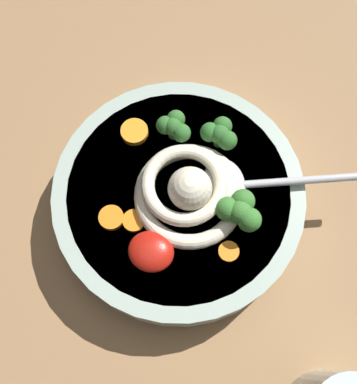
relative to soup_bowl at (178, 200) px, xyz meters
The scene contains 12 objects.
table_slab 5.89cm from the soup_bowl, 43.51° to the left, with size 134.16×134.16×4.07cm, color #936D47.
soup_bowl is the anchor object (origin of this frame).
noodle_pile 4.20cm from the soup_bowl, behind, with size 12.25×12.01×4.92cm.
soup_spoon 6.82cm from the soup_bowl, 157.52° to the right, with size 17.19×9.72×1.60cm.
chili_sauce_dollop 7.77cm from the soup_bowl, 85.77° to the left, with size 4.48×4.03×2.01cm, color #B2190F.
broccoli_floret_near_spoon 8.36cm from the soup_bowl, 108.62° to the right, with size 3.99×3.43×3.16cm.
broccoli_floret_front 8.06cm from the soup_bowl, behind, with size 4.65×4.00×3.68cm.
broccoli_floret_left 7.86cm from the soup_bowl, 68.30° to the right, with size 3.80×3.27×3.00cm.
carrot_slice_beside_noodles 8.61cm from the soup_bowl, 36.69° to the right, with size 2.90×2.90×0.76cm, color orange.
carrot_slice_beside_chili 7.80cm from the soup_bowl, 41.22° to the left, with size 2.51×2.51×0.70cm, color orange.
carrot_slice_far 8.37cm from the soup_bowl, 146.28° to the left, with size 2.04×2.04×0.43cm, color orange.
carrot_slice_extra_b 6.09cm from the soup_bowl, 53.34° to the left, with size 2.29×2.29×0.53cm, color orange.
Camera 1 is at (-7.59, 13.04, 55.37)cm, focal length 44.84 mm.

